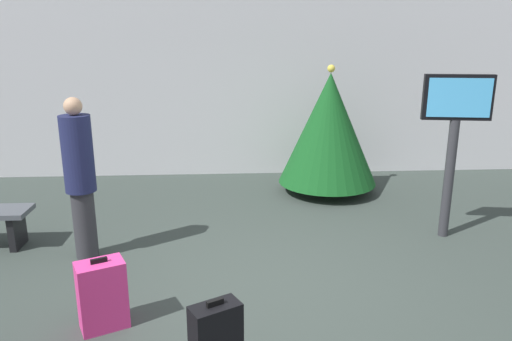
# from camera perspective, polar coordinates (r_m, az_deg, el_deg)

# --- Properties ---
(ground_plane) EXTENTS (16.00, 16.00, 0.00)m
(ground_plane) POSITION_cam_1_polar(r_m,az_deg,el_deg) (4.93, 0.76, -14.23)
(ground_plane) COLOR #38423D
(back_wall) EXTENTS (16.00, 0.20, 3.19)m
(back_wall) POSITION_cam_1_polar(r_m,az_deg,el_deg) (8.77, -1.34, 9.93)
(back_wall) COLOR silver
(back_wall) RESTS_ON ground_plane
(holiday_tree) EXTENTS (1.57, 1.57, 2.04)m
(holiday_tree) POSITION_cam_1_polar(r_m,az_deg,el_deg) (7.75, 8.61, 4.91)
(holiday_tree) COLOR #4C3319
(holiday_tree) RESTS_ON ground_plane
(flight_info_kiosk) EXTENTS (0.81, 0.21, 2.03)m
(flight_info_kiosk) POSITION_cam_1_polar(r_m,az_deg,el_deg) (6.28, 22.45, 4.73)
(flight_info_kiosk) COLOR #333338
(flight_info_kiosk) RESTS_ON ground_plane
(traveller_0) EXTENTS (0.39, 0.39, 1.84)m
(traveller_0) POSITION_cam_1_polar(r_m,az_deg,el_deg) (5.66, -20.13, -0.55)
(traveller_0) COLOR #333338
(traveller_0) RESTS_ON ground_plane
(suitcase_3) EXTENTS (0.46, 0.39, 0.65)m
(suitcase_3) POSITION_cam_1_polar(r_m,az_deg,el_deg) (4.48, -17.75, -13.86)
(suitcase_3) COLOR #E5388C
(suitcase_3) RESTS_ON ground_plane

